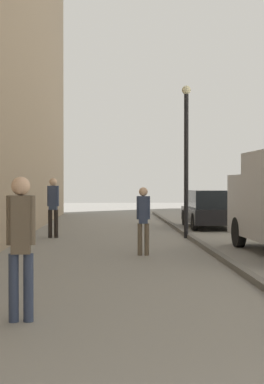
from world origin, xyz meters
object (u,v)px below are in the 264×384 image
at_px(parked_car, 211,209).
at_px(pedestrian_main_foreground, 143,216).
at_px(pedestrian_far_crossing, 53,203).
at_px(pedestrian_mid_block, 21,238).
at_px(lamp_post, 186,151).

bearing_deg(parked_car, pedestrian_main_foreground, -109.46).
bearing_deg(pedestrian_far_crossing, pedestrian_mid_block, -78.96).
bearing_deg(lamp_post, pedestrian_main_foreground, -109.93).
bearing_deg(pedestrian_far_crossing, pedestrian_main_foreground, -53.36).
xyz_separation_m(pedestrian_main_foreground, pedestrian_far_crossing, (-2.58, 4.58, 0.16)).
distance_m(pedestrian_mid_block, pedestrian_far_crossing, 11.09).
distance_m(pedestrian_far_crossing, lamp_post, 4.48).
bearing_deg(pedestrian_main_foreground, pedestrian_mid_block, 78.55).
distance_m(pedestrian_main_foreground, pedestrian_far_crossing, 5.26).
bearing_deg(pedestrian_main_foreground, parked_car, -105.32).
relative_size(parked_car, lamp_post, 0.88).
relative_size(pedestrian_main_foreground, lamp_post, 0.34).
bearing_deg(lamp_post, pedestrian_mid_block, -107.56).
height_order(pedestrian_mid_block, lamp_post, lamp_post).
xyz_separation_m(pedestrian_main_foreground, parked_car, (3.09, 8.60, -0.22)).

